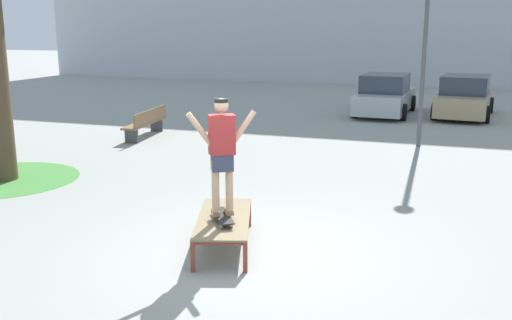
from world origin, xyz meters
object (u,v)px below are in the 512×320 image
object	(u,v)px
skater	(222,149)
park_bench	(146,122)
light_post	(428,2)
car_tan	(464,98)
skateboard	(223,216)
car_silver	(385,96)
skate_box	(224,220)

from	to	relation	value
skater	park_bench	bearing A→B (deg)	125.82
light_post	car_tan	bearing A→B (deg)	78.51
car_tan	skateboard	bearing A→B (deg)	-103.32
skateboard	skater	distance (m)	0.99
skateboard	car_tan	bearing A→B (deg)	76.68
car_silver	light_post	size ratio (longest dim) A/B	0.73
car_tan	light_post	world-z (taller)	light_post
skate_box	car_tan	bearing A→B (deg)	76.34
skate_box	car_silver	size ratio (longest dim) A/B	0.48
skater	car_tan	size ratio (longest dim) A/B	0.39
skateboard	car_tan	size ratio (longest dim) A/B	0.18
car_tan	light_post	bearing A→B (deg)	-101.49
skateboard	light_post	distance (m)	9.64
skater	car_silver	size ratio (longest dim) A/B	0.40
car_tan	light_post	size ratio (longest dim) A/B	0.75
car_silver	car_tan	world-z (taller)	same
skater	skateboard	bearing A→B (deg)	-58.27
car_silver	park_bench	world-z (taller)	car_silver
skate_box	car_silver	world-z (taller)	car_silver
car_tan	park_bench	size ratio (longest dim) A/B	1.78
skate_box	skater	xyz separation A→B (m)	(0.05, -0.16, 1.12)
skater	car_tan	world-z (taller)	skater
car_tan	park_bench	distance (m)	11.57
skateboard	car_silver	size ratio (longest dim) A/B	0.18
car_silver	car_tan	bearing A→B (deg)	7.63
skate_box	light_post	world-z (taller)	light_post
skateboard	park_bench	distance (m)	9.36
park_bench	light_post	xyz separation A→B (m)	(7.76, 1.18, 3.38)
park_bench	car_tan	bearing A→B (deg)	38.96
skater	light_post	world-z (taller)	light_post
skater	park_bench	world-z (taller)	skater
skateboard	car_silver	xyz separation A→B (m)	(0.72, 14.49, 0.15)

